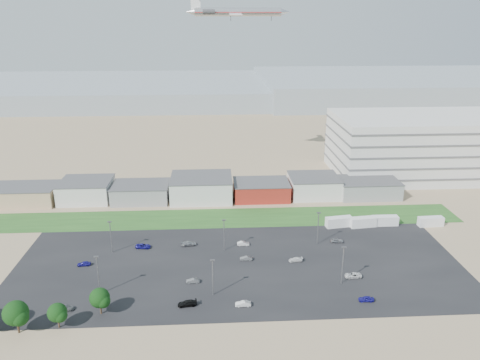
{
  "coord_description": "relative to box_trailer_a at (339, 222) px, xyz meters",
  "views": [
    {
      "loc": [
        -1.08,
        -91.09,
        62.64
      ],
      "look_at": [
        5.4,
        22.0,
        23.64
      ],
      "focal_mm": 35.0,
      "sensor_mm": 36.0,
      "label": 1
    }
  ],
  "objects": [
    {
      "name": "tree_mid",
      "position": [
        -81.2,
        -48.95,
        2.64
      ],
      "size": [
        5.64,
        5.64,
        8.47
      ],
      "primitive_type": null,
      "color": "black",
      "rests_on": "ground"
    },
    {
      "name": "lightpole_front_l",
      "position": [
        -67.39,
        -34.93,
        3.47
      ],
      "size": [
        1.19,
        0.5,
        10.11
      ],
      "primitive_type": null,
      "color": "slate",
      "rests_on": "ground"
    },
    {
      "name": "box_trailer_c",
      "position": [
        15.05,
        0.24,
        -0.05
      ],
      "size": [
        8.23,
        2.61,
        3.08
      ],
      "primitive_type": null,
      "rotation": [
        0.0,
        0.0,
        0.01
      ],
      "color": "silver",
      "rests_on": "ground"
    },
    {
      "name": "parked_car_9",
      "position": [
        -60.32,
        -11.47,
        -0.98
      ],
      "size": [
        4.55,
        2.47,
        1.21
      ],
      "primitive_type": "imported",
      "rotation": [
        0.0,
        0.0,
        1.46
      ],
      "color": "navy",
      "rests_on": "ground"
    },
    {
      "name": "parked_car_13",
      "position": [
        -33.3,
        -41.99,
        -0.99
      ],
      "size": [
        3.63,
        1.28,
        1.19
      ],
      "primitive_type": "imported",
      "rotation": [
        0.0,
        0.0,
        -1.56
      ],
      "color": "silver",
      "rests_on": "ground"
    },
    {
      "name": "lightpole_front_m",
      "position": [
        -40.18,
        -36.94,
        3.13
      ],
      "size": [
        1.11,
        0.46,
        9.44
      ],
      "primitive_type": null,
      "color": "slate",
      "rests_on": "ground"
    },
    {
      "name": "lightpole_back_r",
      "position": [
        -9.52,
        -11.79,
        3.43
      ],
      "size": [
        1.18,
        0.49,
        10.03
      ],
      "primitive_type": null,
      "color": "slate",
      "rests_on": "ground"
    },
    {
      "name": "box_trailer_a",
      "position": [
        0.0,
        0.0,
        0.0
      ],
      "size": [
        8.79,
        3.95,
        3.18
      ],
      "primitive_type": null,
      "rotation": [
        0.0,
        0.0,
        0.16
      ],
      "color": "silver",
      "rests_on": "ground"
    },
    {
      "name": "box_trailer_d",
      "position": [
        29.42,
        -1.19,
        -0.1
      ],
      "size": [
        8.08,
        2.94,
        2.98
      ],
      "primitive_type": null,
      "rotation": [
        0.0,
        0.0,
        0.06
      ],
      "color": "silver",
      "rests_on": "ground"
    },
    {
      "name": "parked_car_2",
      "position": [
        -4.34,
        -41.69,
        -0.98
      ],
      "size": [
        3.68,
        1.67,
        1.22
      ],
      "primitive_type": "imported",
      "rotation": [
        0.0,
        0.0,
        -1.63
      ],
      "color": "navy",
      "rests_on": "ground"
    },
    {
      "name": "parked_car_8",
      "position": [
        -3.45,
        -11.21,
        -0.94
      ],
      "size": [
        3.87,
        1.66,
        1.3
      ],
      "primitive_type": "imported",
      "rotation": [
        0.0,
        0.0,
        1.54
      ],
      "color": "#A5A5AA",
      "rests_on": "ground"
    },
    {
      "name": "parked_car_11",
      "position": [
        -31.29,
        -11.43,
        -1.0
      ],
      "size": [
        3.58,
        1.33,
        1.17
      ],
      "primitive_type": "imported",
      "rotation": [
        0.0,
        0.0,
        1.55
      ],
      "color": "silver",
      "rests_on": "ground"
    },
    {
      "name": "tree_right",
      "position": [
        -73.25,
        -47.67,
        1.7
      ],
      "size": [
        4.38,
        4.38,
        6.57
      ],
      "primitive_type": null,
      "color": "black",
      "rests_on": "ground"
    },
    {
      "name": "tree_near",
      "position": [
        -65.34,
        -43.13,
        2.02
      ],
      "size": [
        4.82,
        4.82,
        7.23
      ],
      "primitive_type": null,
      "color": "black",
      "rests_on": "ground"
    },
    {
      "name": "airliner",
      "position": [
        -29.03,
        59.34,
        63.79
      ],
      "size": [
        42.24,
        29.57,
        12.2
      ],
      "primitive_type": null,
      "rotation": [
        0.0,
        0.0,
        -0.03
      ],
      "color": "silver"
    },
    {
      "name": "parked_car_10",
      "position": [
        -73.88,
        -41.23,
        -0.98
      ],
      "size": [
        4.22,
        1.8,
        1.21
      ],
      "primitive_type": "imported",
      "rotation": [
        0.0,
        0.0,
        1.55
      ],
      "color": "#595B5E",
      "rests_on": "ground"
    },
    {
      "name": "parked_car_12",
      "position": [
        -17.61,
        -21.82,
        -1.05
      ],
      "size": [
        3.79,
        1.62,
        1.09
      ],
      "primitive_type": "imported",
      "rotation": [
        0.0,
        0.0,
        -1.54
      ],
      "color": "silver",
      "rests_on": "ground"
    },
    {
      "name": "parked_car_5",
      "position": [
        -74.77,
        -20.88,
        -0.99
      ],
      "size": [
        3.62,
        1.74,
        1.19
      ],
      "primitive_type": "imported",
      "rotation": [
        0.0,
        0.0,
        -1.48
      ],
      "color": "navy",
      "rests_on": "ground"
    },
    {
      "name": "lightpole_back_m",
      "position": [
        -36.93,
        -14.13,
        3.15
      ],
      "size": [
        1.11,
        0.46,
        9.47
      ],
      "primitive_type": null,
      "color": "slate",
      "rests_on": "ground"
    },
    {
      "name": "building_row",
      "position": [
        -55.22,
        27.77,
        2.41
      ],
      "size": [
        170.0,
        20.0,
        8.0
      ],
      "primitive_type": null,
      "color": "silver",
      "rests_on": "ground"
    },
    {
      "name": "ground",
      "position": [
        -38.22,
        -43.23,
        -1.59
      ],
      "size": [
        700.0,
        700.0,
        0.0
      ],
      "primitive_type": "plane",
      "color": "#988261",
      "rests_on": "ground"
    },
    {
      "name": "box_trailer_b",
      "position": [
        7.61,
        -0.55,
        -0.03
      ],
      "size": [
        8.59,
        3.57,
        3.13
      ],
      "primitive_type": null,
      "rotation": [
        0.0,
        0.0,
        0.12
      ],
      "color": "silver",
      "rests_on": "ground"
    },
    {
      "name": "lightpole_front_r",
      "position": [
        -8.12,
        -33.67,
        3.5
      ],
      "size": [
        1.2,
        0.5,
        10.18
      ],
      "primitive_type": null,
      "color": "slate",
      "rests_on": "ground"
    },
    {
      "name": "hills_backdrop",
      "position": [
        1.78,
        271.77,
        2.91
      ],
      "size": [
        700.0,
        200.0,
        9.0
      ],
      "primitive_type": null,
      "color": "gray",
      "rests_on": "ground"
    },
    {
      "name": "parking_garage",
      "position": [
        51.78,
        51.77,
        10.91
      ],
      "size": [
        80.0,
        40.0,
        25.0
      ],
      "primitive_type": "cube",
      "color": "silver",
      "rests_on": "ground"
    },
    {
      "name": "parked_car_3",
      "position": [
        -46.16,
        -41.14,
        -0.95
      ],
      "size": [
        4.63,
        2.36,
        1.29
      ],
      "primitive_type": "imported",
      "rotation": [
        0.0,
        0.0,
        -1.44
      ],
      "color": "black",
      "rests_on": "ground"
    },
    {
      "name": "lightpole_back_l",
      "position": [
        -68.69,
        -13.61,
        3.17
      ],
      "size": [
        1.12,
        0.47,
        9.52
      ],
      "primitive_type": null,
      "color": "slate",
      "rests_on": "ground"
    },
    {
      "name": "parked_car_6",
      "position": [
        -47.21,
        -10.72,
        -0.94
      ],
      "size": [
        4.67,
        2.31,
        1.31
      ],
      "primitive_type": "imported",
      "rotation": [
        0.0,
        0.0,
        1.68
      ],
      "color": "#A5A5AA",
      "rests_on": "ground"
    },
    {
      "name": "parked_car_4",
      "position": [
        -45.26,
        -31.18,
        -1.04
      ],
      "size": [
        3.35,
        1.18,
        1.1
      ],
      "primitive_type": "imported",
      "rotation": [
        0.0,
        0.0,
        -1.57
      ],
      "color": "#595B5E",
      "rests_on": "ground"
    },
    {
      "name": "parking_lot",
      "position": [
        -33.22,
        -23.23,
        -1.58
      ],
      "size": [
        120.0,
        50.0,
        0.01
      ],
      "primitive_type": "cube",
      "color": "black",
      "rests_on": "ground"
    },
    {
      "name": "grass_strip",
      "position": [
        -38.22,
        8.77,
        -1.58
      ],
      "size": [
        160.0,
        16.0,
        0.02
      ],
      "primitive_type": "cube",
      "color": "#26531F",
      "rests_on": "ground"
    },
    {
      "name": "parked_car_0",
      "position": [
        -4.35,
        -31.0,
        -0.99
      ],
      "size": [
        4.35,
        2.04,
        1.2
      ],
      "primitive_type": "imported",
      "rotation": [
        0.0,
        0.0,
        -1.56
      ],
      "color": "silver",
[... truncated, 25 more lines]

